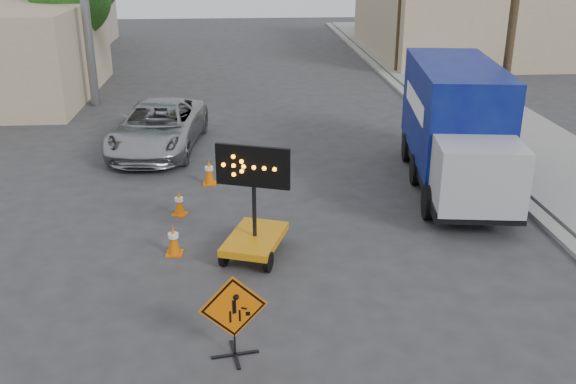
{
  "coord_description": "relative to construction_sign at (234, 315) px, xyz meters",
  "views": [
    {
      "loc": [
        -0.36,
        -9.44,
        6.66
      ],
      "look_at": [
        0.59,
        2.88,
        1.76
      ],
      "focal_mm": 40.0,
      "sensor_mm": 36.0,
      "label": 1
    }
  ],
  "objects": [
    {
      "name": "cone_b",
      "position": [
        -1.43,
        6.16,
        -0.48
      ],
      "size": [
        0.45,
        0.45,
        0.67
      ],
      "rotation": [
        0.0,
        0.0,
        -0.41
      ],
      "color": "#D75B04",
      "rests_on": "ground"
    },
    {
      "name": "storefront_left_far",
      "position": [
        -14.44,
        34.21,
        1.38
      ],
      "size": [
        12.0,
        10.0,
        4.4
      ],
      "primitive_type": "cube",
      "color": "gray",
      "rests_on": "ground"
    },
    {
      "name": "curb_right",
      "position": [
        7.76,
        15.21,
        -0.76
      ],
      "size": [
        0.4,
        60.0,
        0.12
      ],
      "primitive_type": "cube",
      "color": "gray",
      "rests_on": "ground"
    },
    {
      "name": "ground",
      "position": [
        0.56,
        0.21,
        -0.82
      ],
      "size": [
        100.0,
        100.0,
        0.0
      ],
      "primitive_type": "plane",
      "color": "#2D2D30",
      "rests_on": "ground"
    },
    {
      "name": "pickup_truck",
      "position": [
        -2.54,
        11.79,
        -0.03
      ],
      "size": [
        3.24,
        5.92,
        1.57
      ],
      "primitive_type": "imported",
      "rotation": [
        0.0,
        0.0,
        -0.11
      ],
      "color": "#A3A5AA",
      "rests_on": "ground"
    },
    {
      "name": "building_right_far",
      "position": [
        13.56,
        30.21,
        1.48
      ],
      "size": [
        10.0,
        14.0,
        4.6
      ],
      "primitive_type": "cube",
      "color": "tan",
      "rests_on": "ground"
    },
    {
      "name": "arrow_board",
      "position": [
        0.45,
        3.71,
        -0.23
      ],
      "size": [
        1.64,
        2.08,
        2.6
      ],
      "rotation": [
        0.0,
        0.0,
        -0.34
      ],
      "color": "#C57B0A",
      "rests_on": "ground"
    },
    {
      "name": "box_truck",
      "position": [
        6.22,
        7.73,
        0.73
      ],
      "size": [
        3.04,
        7.41,
        3.41
      ],
      "rotation": [
        0.0,
        0.0,
        -0.13
      ],
      "color": "black",
      "rests_on": "ground"
    },
    {
      "name": "construction_sign",
      "position": [
        0.0,
        0.0,
        0.0
      ],
      "size": [
        1.15,
        0.82,
        1.54
      ],
      "rotation": [
        0.0,
        0.0,
        0.16
      ],
      "color": "black",
      "rests_on": "ground"
    },
    {
      "name": "sidewalk_right",
      "position": [
        10.06,
        15.21,
        -0.74
      ],
      "size": [
        4.0,
        60.0,
        0.15
      ],
      "primitive_type": "cube",
      "color": "gray",
      "rests_on": "ground"
    },
    {
      "name": "cone_c",
      "position": [
        -0.74,
        8.35,
        -0.44
      ],
      "size": [
        0.39,
        0.39,
        0.76
      ],
      "rotation": [
        0.0,
        0.0,
        0.01
      ],
      "color": "#D75B04",
      "rests_on": "ground"
    },
    {
      "name": "cone_a",
      "position": [
        -1.37,
        3.92,
        -0.45
      ],
      "size": [
        0.4,
        0.4,
        0.73
      ],
      "rotation": [
        0.0,
        0.0,
        -0.08
      ],
      "color": "#D75B04",
      "rests_on": "ground"
    },
    {
      "name": "utility_pole_near",
      "position": [
        8.56,
        10.21,
        3.87
      ],
      "size": [
        1.8,
        0.26,
        9.0
      ],
      "color": "#43341C",
      "rests_on": "ground"
    }
  ]
}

